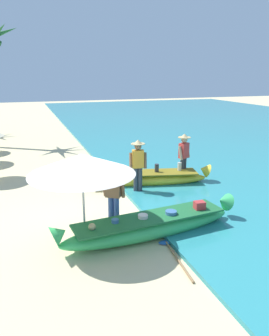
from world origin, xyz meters
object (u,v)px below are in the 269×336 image
object	(u,v)px
person_vendor_assistant	(184,154)
person_vendor_hatted	(138,163)
paddle	(174,253)
boat_green_foreground	(151,226)
boat_yellow_midground	(142,178)
patio_umbrella_large	(82,164)
person_tourist_customer	(113,193)

from	to	relation	value
person_vendor_assistant	person_vendor_hatted	bearing A→B (deg)	-161.88
paddle	boat_green_foreground	bearing A→B (deg)	101.57
boat_yellow_midground	person_vendor_hatted	size ratio (longest dim) A/B	2.68
person_vendor_assistant	boat_green_foreground	bearing A→B (deg)	-126.68
person_vendor_hatted	person_vendor_assistant	xyz separation A→B (m)	(1.92, 0.63, -0.02)
person_vendor_hatted	paddle	bearing A→B (deg)	-97.80
boat_yellow_midground	paddle	xyz separation A→B (m)	(-0.92, -4.45, -0.24)
boat_green_foreground	person_vendor_assistant	bearing A→B (deg)	53.32
boat_green_foreground	paddle	bearing A→B (deg)	-78.43
person_vendor_hatted	patio_umbrella_large	xyz separation A→B (m)	(-2.21, -2.64, 0.83)
paddle	boat_yellow_midground	bearing A→B (deg)	78.35
person_tourist_customer	person_vendor_assistant	world-z (taller)	person_vendor_assistant
boat_green_foreground	person_tourist_customer	size ratio (longest dim) A/B	2.84
boat_green_foreground	person_vendor_assistant	size ratio (longest dim) A/B	2.70
person_tourist_customer	patio_umbrella_large	size ratio (longest dim) A/B	0.71
person_tourist_customer	person_vendor_assistant	size ratio (longest dim) A/B	0.95
boat_yellow_midground	person_vendor_assistant	distance (m)	1.69
patio_umbrella_large	boat_green_foreground	bearing A→B (deg)	-9.63
boat_green_foreground	patio_umbrella_large	size ratio (longest dim) A/B	2.01
boat_yellow_midground	person_tourist_customer	distance (m)	3.42
patio_umbrella_large	person_tourist_customer	bearing A→B (deg)	30.32
boat_yellow_midground	person_vendor_assistant	bearing A→B (deg)	-1.63
person_tourist_customer	person_vendor_assistant	xyz separation A→B (m)	(3.32, 2.79, 0.07)
boat_yellow_midground	patio_umbrella_large	xyz separation A→B (m)	(-2.61, -3.31, 1.59)
person_vendor_hatted	person_tourist_customer	bearing A→B (deg)	-122.80
boat_green_foreground	paddle	size ratio (longest dim) A/B	2.82
person_vendor_hatted	paddle	xyz separation A→B (m)	(-0.52, -3.78, -0.99)
boat_green_foreground	boat_yellow_midground	world-z (taller)	boat_green_foreground
boat_yellow_midground	paddle	bearing A→B (deg)	-101.65
patio_umbrella_large	paddle	distance (m)	2.74
boat_green_foreground	person_tourist_customer	bearing A→B (deg)	133.39
patio_umbrella_large	paddle	xyz separation A→B (m)	(1.69, -1.14, -1.83)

